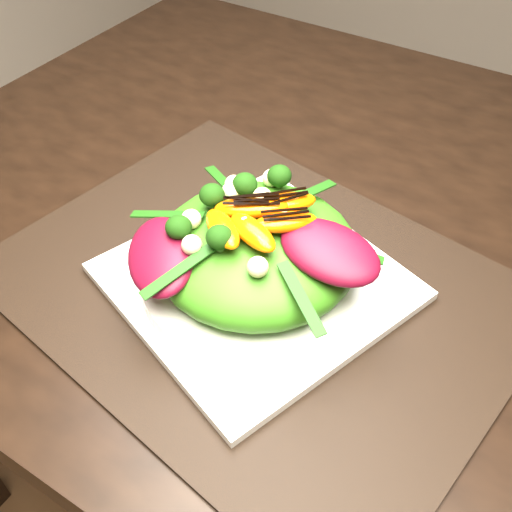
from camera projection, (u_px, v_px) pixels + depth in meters
The scene contains 10 objects.
dining_table at pixel (504, 282), 0.68m from camera, with size 1.60×0.90×0.75m, color black.
placemat at pixel (256, 286), 0.65m from camera, with size 0.53×0.41×0.00m, color black.
plate_base at pixel (256, 281), 0.64m from camera, with size 0.27×0.27×0.01m, color silver.
salad_bowl at pixel (256, 272), 0.63m from camera, with size 0.24×0.24×0.02m, color white.
lettuce_mound at pixel (256, 250), 0.61m from camera, with size 0.21×0.21×0.07m, color #367315.
radicchio_leaf at pixel (330, 252), 0.56m from camera, with size 0.10×0.07×0.02m, color #4A0817.
orange_segment at pixel (251, 204), 0.59m from camera, with size 0.06×0.03×0.02m, color #FF5A04.
broccoli_floret at pixel (214, 182), 0.62m from camera, with size 0.04×0.04×0.04m, color black.
macadamia_nut at pixel (262, 244), 0.55m from camera, with size 0.02×0.02×0.02m, color #C0B887.
balsamic_drizzle at pixel (251, 197), 0.59m from camera, with size 0.05×0.00×0.00m, color black.
Camera 1 is at (0.01, -0.54, 1.23)m, focal length 42.00 mm.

